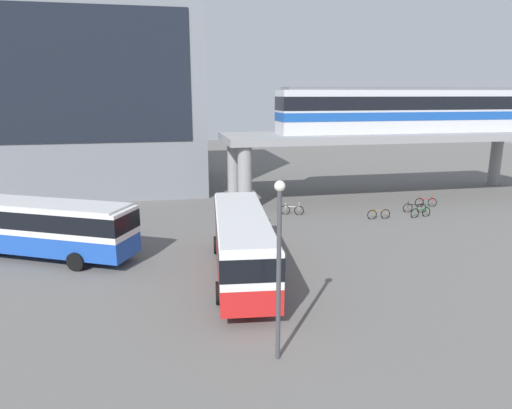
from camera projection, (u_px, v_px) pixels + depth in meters
The scene contains 13 objects.
ground_plane at pixel (218, 225), 32.29m from camera, with size 120.00×120.00×0.00m, color #605E5B.
station_building at pixel (59, 89), 43.19m from camera, with size 26.27×15.80×18.93m.
elevated_platform at pixel (388, 141), 40.20m from camera, with size 29.08×7.18×5.70m.
train at pixel (397, 109), 39.68m from camera, with size 21.20×2.96×3.84m.
bus_main at pixel (242, 238), 22.87m from camera, with size 3.64×11.24×3.22m.
bus_secondary at pixel (39, 223), 25.45m from camera, with size 11.00×7.23×3.22m.
bicycle_brown at pixel (379, 214), 33.78m from camera, with size 1.79×0.09×1.04m.
bicycle_black at pixel (415, 208), 35.65m from camera, with size 1.74×0.56×1.04m.
bicycle_silver at pixel (292, 210), 34.96m from camera, with size 1.70×0.68×1.04m.
bicycle_green at pixel (421, 212), 34.30m from camera, with size 1.78×0.33×1.04m.
bicycle_red at pixel (426, 202), 37.48m from camera, with size 1.76×0.43×1.04m.
pedestrian_walking_across at pixel (259, 216), 31.54m from camera, with size 0.35×0.45×1.74m.
lamp_post at pixel (279, 258), 15.16m from camera, with size 0.36×0.36×6.33m.
Camera 1 is at (-3.67, -20.93, 9.02)m, focal length 32.16 mm.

